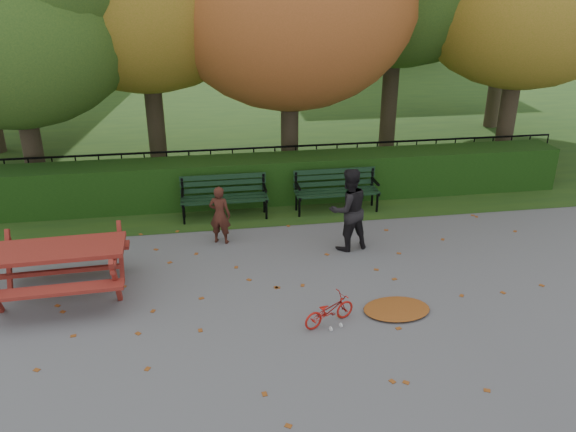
{
  "coord_description": "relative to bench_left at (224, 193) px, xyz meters",
  "views": [
    {
      "loc": [
        -1.73,
        -7.3,
        4.71
      ],
      "look_at": [
        -0.35,
        1.21,
        1.0
      ],
      "focal_mm": 35.0,
      "sensor_mm": 36.0,
      "label": 1
    }
  ],
  "objects": [
    {
      "name": "ground",
      "position": [
        1.3,
        -3.7,
        -0.52
      ],
      "size": [
        90.0,
        90.0,
        0.0
      ],
      "primitive_type": "plane",
      "color": "slate",
      "rests_on": "ground"
    },
    {
      "name": "grass_strip",
      "position": [
        1.3,
        10.3,
        -0.51
      ],
      "size": [
        90.0,
        90.0,
        0.0
      ],
      "primitive_type": "plane",
      "color": "#1C3914",
      "rests_on": "ground"
    },
    {
      "name": "hedge",
      "position": [
        1.3,
        0.8,
        -0.02
      ],
      "size": [
        13.0,
        0.9,
        1.0
      ],
      "primitive_type": "cube",
      "color": "black",
      "rests_on": "ground"
    },
    {
      "name": "iron_fence",
      "position": [
        1.3,
        1.6,
        0.02
      ],
      "size": [
        14.0,
        0.04,
        1.02
      ],
      "color": "black",
      "rests_on": "ground"
    },
    {
      "name": "bench_left",
      "position": [
        0.0,
        0.0,
        0.0
      ],
      "size": [
        1.8,
        0.57,
        0.88
      ],
      "color": "black",
      "rests_on": "ground"
    },
    {
      "name": "bench_right",
      "position": [
        2.4,
        0.0,
        0.0
      ],
      "size": [
        1.8,
        0.57,
        0.88
      ],
      "color": "black",
      "rests_on": "ground"
    },
    {
      "name": "picnic_table",
      "position": [
        -2.71,
        -2.82,
        0.15
      ],
      "size": [
        2.08,
        1.7,
        0.98
      ],
      "rotation": [
        0.0,
        0.0,
        0.04
      ],
      "color": "maroon",
      "rests_on": "ground"
    },
    {
      "name": "leaf_pile",
      "position": [
        2.37,
        -4.08,
        -0.48
      ],
      "size": [
        1.17,
        0.94,
        0.07
      ],
      "primitive_type": "ellipsoid",
      "rotation": [
        0.0,
        0.0,
        0.25
      ],
      "color": "brown",
      "rests_on": "ground"
    },
    {
      "name": "leaf_scatter",
      "position": [
        1.3,
        -3.4,
        -0.51
      ],
      "size": [
        9.0,
        5.7,
        0.01
      ],
      "primitive_type": null,
      "color": "brown",
      "rests_on": "ground"
    },
    {
      "name": "child",
      "position": [
        -0.15,
        -1.24,
        0.05
      ],
      "size": [
        0.48,
        0.4,
        1.13
      ],
      "primitive_type": "imported",
      "rotation": [
        0.0,
        0.0,
        2.78
      ],
      "color": "#3D1B13",
      "rests_on": "ground"
    },
    {
      "name": "adult",
      "position": [
        2.17,
        -1.87,
        0.26
      ],
      "size": [
        0.88,
        0.76,
        1.56
      ],
      "primitive_type": "imported",
      "rotation": [
        0.0,
        0.0,
        3.4
      ],
      "color": "black",
      "rests_on": "ground"
    },
    {
      "name": "bicycle",
      "position": [
        1.27,
        -4.24,
        -0.3
      ],
      "size": [
        0.9,
        0.6,
        0.45
      ],
      "primitive_type": "imported",
      "rotation": [
        0.0,
        0.0,
        1.97
      ],
      "color": "#AF1610",
      "rests_on": "ground"
    }
  ]
}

